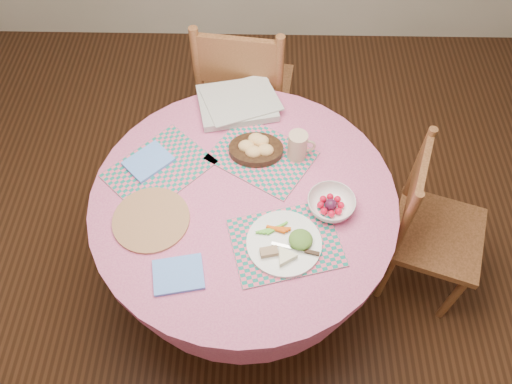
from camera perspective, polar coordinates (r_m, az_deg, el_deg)
ground at (r=2.65m, az=-1.09°, el=-9.69°), size 4.00×4.00×0.00m
dining_table at (r=2.16m, az=-1.33°, el=-3.39°), size 1.24×1.24×0.75m
chair_right at (r=2.39m, az=19.15°, el=-3.75°), size 0.51×0.52×0.89m
chair_back at (r=2.70m, az=-1.38°, el=11.36°), size 0.53×0.51×1.02m
placemat_front at (r=1.89m, az=3.42°, el=-5.77°), size 0.46×0.39×0.01m
placemat_left at (r=2.12m, az=-11.03°, el=2.63°), size 0.49×0.50×0.01m
placemat_back at (r=2.12m, az=0.68°, el=4.15°), size 0.50×0.47×0.01m
wicker_trivet at (r=1.98m, az=-11.89°, el=-3.10°), size 0.30×0.30×0.01m
napkin_near at (r=1.84m, az=-8.87°, el=-9.30°), size 0.20×0.17×0.01m
napkin_far at (r=2.14m, az=-12.19°, el=3.44°), size 0.23×0.23×0.01m
dinner_plate at (r=1.87m, az=3.44°, el=-5.87°), size 0.28×0.28×0.05m
bread_bowl at (r=2.11m, az=0.02°, el=5.09°), size 0.23×0.23×0.08m
latte_mug at (r=2.08m, az=4.83°, el=5.28°), size 0.12×0.08×0.13m
fruit_bowl at (r=1.97m, az=8.56°, el=-1.40°), size 0.21×0.21×0.06m
newspaper_stack at (r=2.30m, az=-2.11°, el=10.19°), size 0.41×0.35×0.04m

